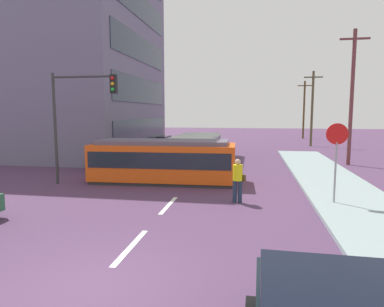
# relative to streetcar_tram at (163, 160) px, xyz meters

# --- Properties ---
(ground_plane) EXTENTS (120.00, 120.00, 0.00)m
(ground_plane) POSITION_rel_streetcar_tram_xyz_m (1.29, -0.19, -1.07)
(ground_plane) COLOR #503453
(sidewalk_curb_right) EXTENTS (3.20, 36.00, 0.14)m
(sidewalk_curb_right) POSITION_rel_streetcar_tram_xyz_m (8.09, -4.19, -1.00)
(sidewalk_curb_right) COLOR #889B9B
(sidewalk_curb_right) RESTS_ON ground
(lane_stripe_1) EXTENTS (0.16, 2.40, 0.01)m
(lane_stripe_1) POSITION_rel_streetcar_tram_xyz_m (1.29, -8.19, -1.07)
(lane_stripe_1) COLOR silver
(lane_stripe_1) RESTS_ON ground
(lane_stripe_2) EXTENTS (0.16, 2.40, 0.01)m
(lane_stripe_2) POSITION_rel_streetcar_tram_xyz_m (1.29, -4.19, -1.07)
(lane_stripe_2) COLOR silver
(lane_stripe_2) RESTS_ON ground
(lane_stripe_3) EXTENTS (0.16, 2.40, 0.01)m
(lane_stripe_3) POSITION_rel_streetcar_tram_xyz_m (1.29, 6.00, -1.07)
(lane_stripe_3) COLOR silver
(lane_stripe_3) RESTS_ON ground
(lane_stripe_4) EXTENTS (0.16, 2.40, 0.01)m
(lane_stripe_4) POSITION_rel_streetcar_tram_xyz_m (1.29, 12.00, -1.07)
(lane_stripe_4) COLOR silver
(lane_stripe_4) RESTS_ON ground
(corner_building) EXTENTS (15.65, 14.26, 16.00)m
(corner_building) POSITION_rel_streetcar_tram_xyz_m (-12.23, 10.36, 6.93)
(corner_building) COLOR slate
(corner_building) RESTS_ON ground
(streetcar_tram) EXTENTS (7.06, 2.80, 2.07)m
(streetcar_tram) POSITION_rel_streetcar_tram_xyz_m (0.00, 0.00, 0.00)
(streetcar_tram) COLOR #E95114
(streetcar_tram) RESTS_ON ground
(city_bus) EXTENTS (2.61, 6.02, 1.94)m
(city_bus) POSITION_rel_streetcar_tram_xyz_m (0.74, 5.73, 0.04)
(city_bus) COLOR #B8C0B6
(city_bus) RESTS_ON ground
(pedestrian_crossing) EXTENTS (0.49, 0.36, 1.67)m
(pedestrian_crossing) POSITION_rel_streetcar_tram_xyz_m (3.77, -3.35, -0.13)
(pedestrian_crossing) COLOR #223043
(pedestrian_crossing) RESTS_ON ground
(parked_sedan_mid) EXTENTS (2.04, 4.37, 1.19)m
(parked_sedan_mid) POSITION_rel_streetcar_tram_xyz_m (-4.06, 3.96, -0.45)
(parked_sedan_mid) COLOR maroon
(parked_sedan_mid) RESTS_ON ground
(parked_sedan_far) EXTENTS (1.97, 4.17, 1.19)m
(parked_sedan_far) POSITION_rel_streetcar_tram_xyz_m (-3.98, 9.52, -0.45)
(parked_sedan_far) COLOR silver
(parked_sedan_far) RESTS_ON ground
(parked_sedan_furthest) EXTENTS (2.12, 4.60, 1.19)m
(parked_sedan_furthest) POSITION_rel_streetcar_tram_xyz_m (-4.42, 15.36, -0.44)
(parked_sedan_furthest) COLOR #A70A0A
(parked_sedan_furthest) RESTS_ON ground
(stop_sign) EXTENTS (0.76, 0.07, 2.88)m
(stop_sign) POSITION_rel_streetcar_tram_xyz_m (7.26, -3.22, 1.12)
(stop_sign) COLOR gray
(stop_sign) RESTS_ON sidewalk_curb_right
(traffic_light_mast) EXTENTS (3.19, 0.33, 5.23)m
(traffic_light_mast) POSITION_rel_streetcar_tram_xyz_m (-3.68, -1.32, 2.61)
(traffic_light_mast) COLOR #333333
(traffic_light_mast) RESTS_ON ground
(utility_pole_mid) EXTENTS (1.80, 0.24, 8.59)m
(utility_pole_mid) POSITION_rel_streetcar_tram_xyz_m (10.48, 7.41, 3.41)
(utility_pole_mid) COLOR brown
(utility_pole_mid) RESTS_ON ground
(utility_pole_far) EXTENTS (1.80, 0.24, 7.49)m
(utility_pole_far) POSITION_rel_streetcar_tram_xyz_m (10.14, 20.08, 2.85)
(utility_pole_far) COLOR brown
(utility_pole_far) RESTS_ON ground
(utility_pole_distant) EXTENTS (1.80, 0.24, 7.45)m
(utility_pole_distant) POSITION_rel_streetcar_tram_xyz_m (10.85, 30.74, 2.83)
(utility_pole_distant) COLOR brown
(utility_pole_distant) RESTS_ON ground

